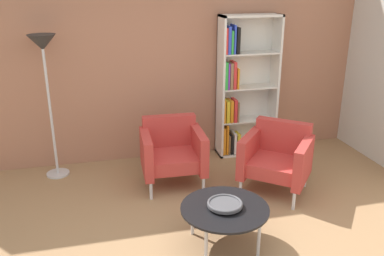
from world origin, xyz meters
TOP-DOWN VIEW (x-y plane):
  - brick_back_panel at (0.00, 2.46)m, footprint 6.40×0.12m
  - bookshelf_tall at (1.12, 2.24)m, footprint 0.80×0.30m
  - coffee_table_low at (0.25, 0.22)m, footprint 0.80×0.80m
  - decorative_bowl at (0.25, 0.22)m, footprint 0.32×0.32m
  - armchair_by_bookshelf at (0.04, 1.56)m, footprint 0.74×0.68m
  - armchair_near_window at (1.16, 1.10)m, footprint 0.95×0.94m
  - floor_lamp_torchiere at (-1.33, 2.11)m, footprint 0.32×0.32m

SIDE VIEW (x-z plane):
  - coffee_table_low at x=0.25m, z-range 0.17..0.57m
  - armchair_by_bookshelf at x=0.04m, z-range 0.02..0.80m
  - armchair_near_window at x=1.16m, z-range 0.02..0.80m
  - decorative_bowl at x=0.25m, z-range 0.41..0.46m
  - bookshelf_tall at x=1.12m, z-range -0.03..1.87m
  - floor_lamp_torchiere at x=-1.33m, z-range 0.58..2.32m
  - brick_back_panel at x=0.00m, z-range 0.00..2.90m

